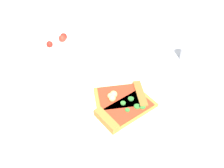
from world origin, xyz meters
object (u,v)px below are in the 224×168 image
plate (122,108)px  soda_glass (62,153)px  pizza_slice_near (123,97)px  pizza_slice_far (123,112)px  salad_bowl (64,50)px  pepper_shaker (186,51)px

plate → soda_glass: (-0.19, -0.08, 0.04)m
pizza_slice_near → pizza_slice_far: size_ratio=0.96×
pizza_slice_near → pizza_slice_far: bearing=-120.4°
salad_bowl → pepper_shaker: bearing=-30.0°
soda_glass → pepper_shaker: soda_glass is taller
plate → salad_bowl: salad_bowl is taller
soda_glass → salad_bowl: bearing=67.4°
pizza_slice_near → pizza_slice_far: (-0.02, -0.04, -0.00)m
pepper_shaker → pizza_slice_far: bearing=-159.5°
plate → salad_bowl: (-0.04, 0.27, 0.03)m
pepper_shaker → soda_glass: bearing=-160.5°
salad_bowl → soda_glass: size_ratio=1.23×
pizza_slice_far → pepper_shaker: 0.30m
salad_bowl → pizza_slice_far: bearing=-83.2°
salad_bowl → soda_glass: bearing=-112.6°
salad_bowl → pizza_slice_near: bearing=-76.5°
pizza_slice_near → soda_glass: bearing=-153.8°
plate → pizza_slice_near: 0.03m
pizza_slice_far → salad_bowl: salad_bowl is taller
pizza_slice_far → soda_glass: 0.19m
pizza_slice_far → soda_glass: bearing=-162.0°
plate → pepper_shaker: bearing=17.0°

